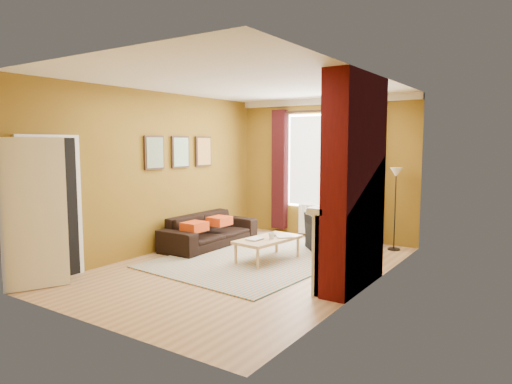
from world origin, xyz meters
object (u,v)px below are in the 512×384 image
sofa (210,230)px  armchair (338,233)px  coffee_table (268,241)px  floor_lamp (396,185)px  wicker_stool (322,231)px

sofa → armchair: armchair is taller
coffee_table → floor_lamp: floor_lamp is taller
armchair → coffee_table: bearing=18.2°
sofa → armchair: size_ratio=2.00×
coffee_table → wicker_stool: size_ratio=2.46×
floor_lamp → armchair: bearing=-138.5°
wicker_stool → floor_lamp: (1.28, 0.29, 0.92)m
armchair → coffee_table: armchair is taller
armchair → coffee_table: size_ratio=0.84×
sofa → coffee_table: bearing=-103.2°
armchair → floor_lamp: size_ratio=0.69×
sofa → floor_lamp: bearing=-62.2°
armchair → floor_lamp: (0.78, 0.69, 0.84)m
sofa → armchair: (2.19, 0.88, 0.03)m
sofa → coffee_table: 1.54m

